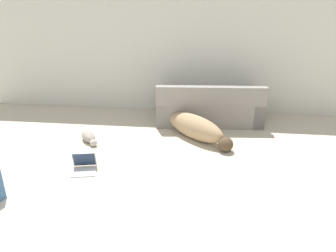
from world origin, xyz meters
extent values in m
plane|color=#BCB29E|center=(0.00, 0.00, 0.00)|extent=(20.00, 20.00, 0.00)
cube|color=beige|center=(0.00, 4.06, 1.20)|extent=(7.30, 0.06, 2.40)
cube|color=gray|center=(1.02, 3.46, 0.22)|extent=(2.01, 0.91, 0.45)
cube|color=gray|center=(1.05, 3.14, 0.62)|extent=(1.96, 0.28, 0.35)
cube|color=gray|center=(1.90, 3.53, 0.29)|extent=(0.26, 0.78, 0.59)
cube|color=gray|center=(0.15, 3.40, 0.29)|extent=(0.26, 0.78, 0.59)
ellipsoid|color=#A38460|center=(0.79, 2.69, 0.21)|extent=(1.15, 1.08, 0.41)
sphere|color=#493726|center=(1.29, 2.25, 0.12)|extent=(0.34, 0.34, 0.24)
cylinder|color=#A38460|center=(0.23, 3.19, 0.02)|extent=(0.26, 0.23, 0.05)
ellipsoid|color=gray|center=(-0.99, 2.36, 0.09)|extent=(0.39, 0.43, 0.17)
sphere|color=#A89E93|center=(-0.84, 2.19, 0.06)|extent=(0.17, 0.17, 0.12)
cylinder|color=gray|center=(-1.14, 2.56, 0.01)|extent=(0.08, 0.09, 0.02)
cube|color=#B7B7BC|center=(-0.72, 1.36, 0.01)|extent=(0.37, 0.31, 0.02)
cube|color=#B7B7BC|center=(-0.75, 1.52, 0.13)|extent=(0.34, 0.16, 0.24)
cube|color=#23334C|center=(-0.75, 1.51, 0.13)|extent=(0.31, 0.14, 0.21)
camera|label=1|loc=(0.90, -2.45, 2.41)|focal=35.00mm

